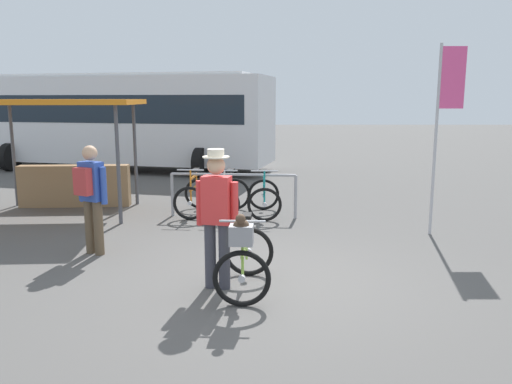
# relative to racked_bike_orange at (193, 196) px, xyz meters

# --- Properties ---
(ground_plane) EXTENTS (80.00, 80.00, 0.00)m
(ground_plane) POSITION_rel_racked_bike_orange_xyz_m (1.41, -3.92, -0.37)
(ground_plane) COLOR #514F4C
(bike_rack_rail) EXTENTS (2.50, 0.29, 0.88)m
(bike_rack_rail) POSITION_rel_racked_bike_orange_xyz_m (0.79, -0.25, 0.27)
(bike_rack_rail) COLOR #99999E
(bike_rack_rail) RESTS_ON ground
(racked_bike_orange) EXTENTS (0.75, 1.15, 0.97)m
(racked_bike_orange) POSITION_rel_racked_bike_orange_xyz_m (0.00, 0.00, 0.00)
(racked_bike_orange) COLOR black
(racked_bike_orange) RESTS_ON ground
(racked_bike_white) EXTENTS (0.85, 1.22, 0.98)m
(racked_bike_white) POSITION_rel_racked_bike_orange_xyz_m (0.70, -0.06, -0.00)
(racked_bike_white) COLOR black
(racked_bike_white) RESTS_ON ground
(racked_bike_teal) EXTENTS (0.66, 1.12, 0.98)m
(racked_bike_teal) POSITION_rel_racked_bike_orange_xyz_m (1.39, -0.13, 0.00)
(racked_bike_teal) COLOR black
(racked_bike_teal) RESTS_ON ground
(featured_bicycle) EXTENTS (0.72, 1.23, 1.09)m
(featured_bicycle) POSITION_rel_racked_bike_orange_xyz_m (1.10, -4.27, 0.12)
(featured_bicycle) COLOR black
(featured_bicycle) RESTS_ON ground
(person_with_featured_bike) EXTENTS (0.52, 0.32, 1.72)m
(person_with_featured_bike) POSITION_rel_racked_bike_orange_xyz_m (0.76, -4.07, 0.58)
(person_with_featured_bike) COLOR #383842
(person_with_featured_bike) RESTS_ON ground
(pedestrian_with_backpack) EXTENTS (0.48, 0.43, 1.64)m
(pedestrian_with_backpack) POSITION_rel_racked_bike_orange_xyz_m (-1.21, -2.68, 0.57)
(pedestrian_with_backpack) COLOR brown
(pedestrian_with_backpack) RESTS_ON ground
(bus_distant) EXTENTS (10.31, 4.88, 3.08)m
(bus_distant) POSITION_rel_racked_bike_orange_xyz_m (-3.28, 6.71, 1.37)
(bus_distant) COLOR silver
(bus_distant) RESTS_ON ground
(market_stall) EXTENTS (3.23, 2.48, 2.30)m
(market_stall) POSITION_rel_racked_bike_orange_xyz_m (-2.68, 0.37, 1.03)
(market_stall) COLOR #4C4C51
(market_stall) RESTS_ON ground
(banner_flag) EXTENTS (0.45, 0.05, 3.20)m
(banner_flag) POSITION_rel_racked_bike_orange_xyz_m (4.38, -1.54, 1.86)
(banner_flag) COLOR #B2B2B7
(banner_flag) RESTS_ON ground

